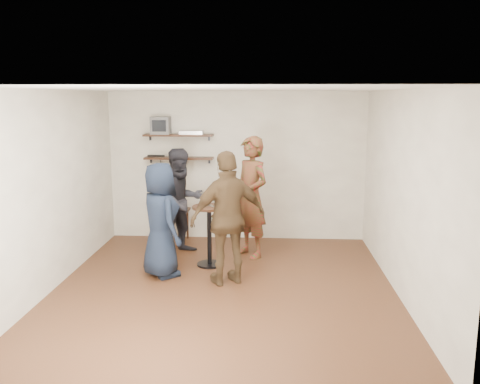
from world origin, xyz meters
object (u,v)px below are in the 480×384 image
crt_monitor (161,125)px  person_plaid (251,197)px  person_brown (229,218)px  dvd_deck (191,132)px  drinks_table (209,227)px  radio (177,154)px  person_dark (182,201)px  person_navy (160,220)px  side_table (175,215)px

crt_monitor → person_plaid: 2.13m
crt_monitor → person_brown: bearing=-57.8°
dvd_deck → person_brown: size_ratio=0.22×
drinks_table → person_brown: 0.85m
dvd_deck → radio: bearing=180.0°
dvd_deck → person_dark: 1.34m
crt_monitor → person_navy: (0.37, -1.90, -1.21)m
dvd_deck → radio: 0.46m
crt_monitor → side_table: size_ratio=0.57×
dvd_deck → person_plaid: (1.07, -0.92, -0.94)m
person_plaid → drinks_table: bearing=-90.0°
drinks_table → person_dark: (-0.51, 0.60, 0.26)m
side_table → person_plaid: 1.62m
person_dark → person_brown: 1.57m
crt_monitor → person_brown: size_ratio=0.18×
dvd_deck → person_brown: dvd_deck is taller
drinks_table → person_navy: person_navy is taller
drinks_table → crt_monitor: bearing=124.9°
person_dark → person_brown: person_brown is taller
dvd_deck → person_plaid: bearing=-40.7°
side_table → person_plaid: (1.36, -0.74, 0.48)m
side_table → person_navy: size_ratio=0.35×
crt_monitor → radio: (0.26, 0.00, -0.50)m
person_navy → person_brown: (0.98, -0.23, 0.10)m
radio → person_navy: bearing=-86.9°
dvd_deck → side_table: bearing=-149.1°
crt_monitor → person_dark: size_ratio=0.19×
side_table → person_navy: 1.77m
person_plaid → person_dark: 1.12m
person_plaid → side_table: bearing=-159.1°
drinks_table → person_dark: person_dark is taller
dvd_deck → person_plaid: 1.69m
person_plaid → person_navy: (-1.23, -0.99, -0.15)m
person_brown → drinks_table: bearing=-90.0°
drinks_table → person_navy: size_ratio=0.57×
radio → person_brown: 2.47m
person_plaid → crt_monitor: bearing=-160.4°
person_navy → person_brown: size_ratio=0.89×
radio → person_navy: person_navy is taller
person_brown → radio: bearing=-89.3°
crt_monitor → person_navy: size_ratio=0.20×
crt_monitor → side_table: crt_monitor is taller
person_navy → crt_monitor: bearing=-26.1°
radio → side_table: size_ratio=0.39×
side_table → person_dark: person_dark is taller
drinks_table → person_dark: size_ratio=0.54×
radio → drinks_table: size_ratio=0.24×
radio → drinks_table: bearing=-62.8°
dvd_deck → person_navy: dvd_deck is taller
person_navy → person_brown: bearing=-140.4°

